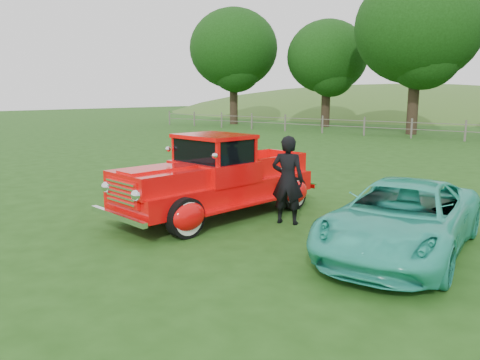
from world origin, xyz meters
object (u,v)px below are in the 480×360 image
Objects in this scene: tree_mid_west at (327,57)px; red_pickup at (217,179)px; teal_sedan at (402,218)px; man at (288,180)px; tree_near_west at (418,28)px; tree_far_west at (234,49)px.

tree_mid_west reaches higher than red_pickup.
man reaches higher than teal_sedan.
red_pickup is at bearing -81.05° from tree_near_west.
tree_near_west is 25.90m from teal_sedan.
red_pickup is at bearing 175.46° from teal_sedan.
red_pickup is at bearing -66.41° from tree_mid_west.
red_pickup is (19.77, -24.96, -5.69)m from tree_far_west.
tree_near_west reaches higher than tree_far_west.
tree_far_west is 5.48× the size of man.
teal_sedan is 2.36× the size of man.
man is at bearing 21.02° from red_pickup.
tree_mid_west is at bearing -81.95° from man.
man is at bearing 166.95° from teal_sedan.
tree_far_west reaches higher than tree_mid_west.
tree_near_west is at bearing -20.56° from tree_mid_west.
tree_mid_west is 30.09m from man.
teal_sedan is (15.81, -26.91, -4.96)m from tree_mid_west.
teal_sedan is at bearing 7.88° from red_pickup.
man is at bearing -63.33° from tree_mid_west.
tree_far_west is 0.95× the size of tree_near_west.
man reaches higher than red_pickup.
red_pickup is at bearing -4.79° from man.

